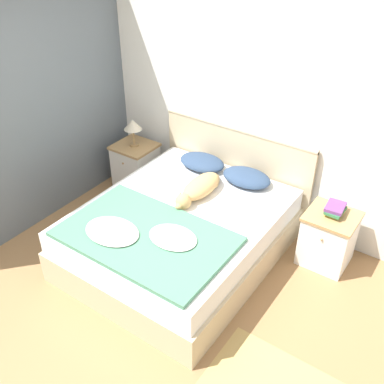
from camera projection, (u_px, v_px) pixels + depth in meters
ground_plane at (120, 326)px, 3.79m from camera, size 16.00×16.00×0.00m
wall_back at (252, 103)px, 4.53m from camera, size 9.00×0.06×2.55m
wall_side_left at (52, 99)px, 4.63m from camera, size 0.06×3.10×2.55m
bed at (180, 234)px, 4.38m from camera, size 1.70×2.04×0.55m
headboard at (235, 167)px, 4.95m from camera, size 1.78×0.06×1.01m
nightstand_left at (136, 166)px, 5.47m from camera, size 0.47×0.45×0.56m
nightstand_right at (328, 238)px, 4.32m from camera, size 0.47×0.45×0.56m
pillow_left at (202, 162)px, 4.86m from camera, size 0.52×0.36×0.13m
pillow_right at (247, 177)px, 4.60m from camera, size 0.52×0.36×0.13m
quilt at (144, 236)px, 3.87m from camera, size 1.48×0.95×0.07m
dog at (199, 188)px, 4.40m from camera, size 0.25×0.76×0.17m
book_stack at (335, 209)px, 4.15m from camera, size 0.18×0.23×0.09m
table_lamp at (133, 126)px, 5.17m from camera, size 0.21×0.21×0.33m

